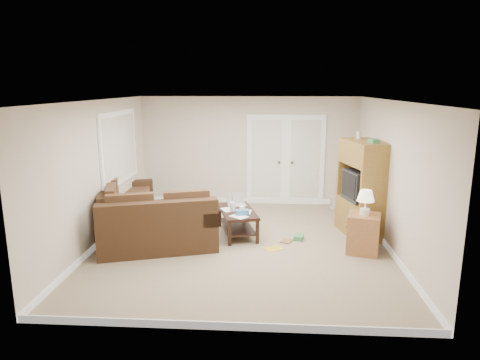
# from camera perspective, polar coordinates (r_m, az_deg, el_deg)

# --- Properties ---
(floor) EXTENTS (5.50, 5.50, 0.00)m
(floor) POSITION_cam_1_polar(r_m,az_deg,el_deg) (7.64, 0.28, -8.50)
(floor) COLOR gray
(floor) RESTS_ON ground
(ceiling) EXTENTS (5.00, 5.50, 0.02)m
(ceiling) POSITION_cam_1_polar(r_m,az_deg,el_deg) (7.14, 0.30, 10.58)
(ceiling) COLOR white
(ceiling) RESTS_ON wall_back
(wall_left) EXTENTS (0.02, 5.50, 2.50)m
(wall_left) POSITION_cam_1_polar(r_m,az_deg,el_deg) (7.84, -18.27, 0.91)
(wall_left) COLOR beige
(wall_left) RESTS_ON floor
(wall_right) EXTENTS (0.02, 5.50, 2.50)m
(wall_right) POSITION_cam_1_polar(r_m,az_deg,el_deg) (7.57, 19.54, 0.43)
(wall_right) COLOR beige
(wall_right) RESTS_ON floor
(wall_back) EXTENTS (5.00, 0.02, 2.50)m
(wall_back) POSITION_cam_1_polar(r_m,az_deg,el_deg) (10.00, 1.22, 3.91)
(wall_back) COLOR beige
(wall_back) RESTS_ON floor
(wall_front) EXTENTS (5.00, 0.02, 2.50)m
(wall_front) POSITION_cam_1_polar(r_m,az_deg,el_deg) (4.64, -1.70, -6.19)
(wall_front) COLOR beige
(wall_front) RESTS_ON floor
(baseboards) EXTENTS (5.00, 5.50, 0.10)m
(baseboards) POSITION_cam_1_polar(r_m,az_deg,el_deg) (7.63, 0.28, -8.15)
(baseboards) COLOR white
(baseboards) RESTS_ON floor
(french_doors) EXTENTS (1.80, 0.05, 2.13)m
(french_doors) POSITION_cam_1_polar(r_m,az_deg,el_deg) (10.00, 6.08, 2.60)
(french_doors) COLOR white
(french_doors) RESTS_ON floor
(window_left) EXTENTS (0.05, 1.92, 1.42)m
(window_left) POSITION_cam_1_polar(r_m,az_deg,el_deg) (8.70, -15.77, 4.17)
(window_left) COLOR white
(window_left) RESTS_ON wall_left
(sectional_sofa) EXTENTS (2.75, 3.14, 0.92)m
(sectional_sofa) POSITION_cam_1_polar(r_m,az_deg,el_deg) (8.14, -13.10, -4.83)
(sectional_sofa) COLOR #3C2717
(sectional_sofa) RESTS_ON floor
(coffee_table) EXTENTS (0.87, 1.28, 0.80)m
(coffee_table) POSITION_cam_1_polar(r_m,az_deg,el_deg) (8.03, -0.35, -5.47)
(coffee_table) COLOR black
(coffee_table) RESTS_ON floor
(tv_armoire) EXTENTS (0.84, 1.21, 1.90)m
(tv_armoire) POSITION_cam_1_polar(r_m,az_deg,el_deg) (8.18, 16.11, -1.05)
(tv_armoire) COLOR olive
(tv_armoire) RESTS_ON floor
(side_cabinet) EXTENTS (0.63, 0.63, 1.07)m
(side_cabinet) POSITION_cam_1_polar(r_m,az_deg,el_deg) (7.44, 16.15, -6.45)
(side_cabinet) COLOR #9B6338
(side_cabinet) RESTS_ON floor
(space_heater) EXTENTS (0.13, 0.11, 0.29)m
(space_heater) POSITION_cam_1_polar(r_m,az_deg,el_deg) (9.99, 12.39, -2.87)
(space_heater) COLOR silver
(space_heater) RESTS_ON floor
(floor_magazine) EXTENTS (0.39, 0.37, 0.01)m
(floor_magazine) POSITION_cam_1_polar(r_m,az_deg,el_deg) (7.44, 4.48, -9.10)
(floor_magazine) COLOR gold
(floor_magazine) RESTS_ON floor
(floor_greenbox) EXTENTS (0.20, 0.24, 0.09)m
(floor_greenbox) POSITION_cam_1_polar(r_m,az_deg,el_deg) (7.90, 7.82, -7.57)
(floor_greenbox) COLOR #3B824B
(floor_greenbox) RESTS_ON floor
(floor_book) EXTENTS (0.27, 0.30, 0.02)m
(floor_book) POSITION_cam_1_polar(r_m,az_deg,el_deg) (7.82, 5.62, -8.00)
(floor_book) COLOR brown
(floor_book) RESTS_ON floor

